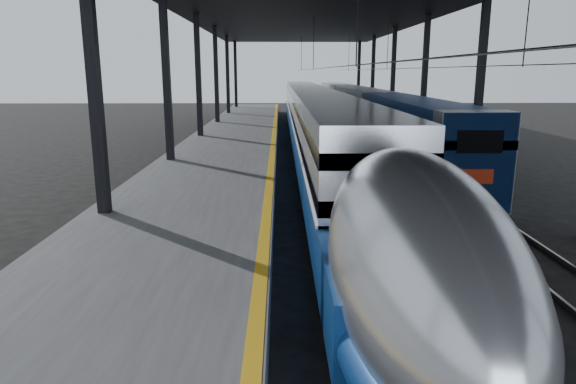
{
  "coord_description": "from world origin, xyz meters",
  "views": [
    {
      "loc": [
        -0.27,
        -10.67,
        5.3
      ],
      "look_at": [
        -0.05,
        3.4,
        2.0
      ],
      "focal_mm": 32.0,
      "sensor_mm": 36.0,
      "label": 1
    }
  ],
  "objects": [
    {
      "name": "second_train",
      "position": [
        7.0,
        35.07,
        1.98
      ],
      "size": [
        2.83,
        56.05,
        3.9
      ],
      "color": "navy",
      "rests_on": "ground"
    },
    {
      "name": "rails",
      "position": [
        4.5,
        20.0,
        0.08
      ],
      "size": [
        6.52,
        80.0,
        0.16
      ],
      "color": "slate",
      "rests_on": "ground"
    },
    {
      "name": "ground",
      "position": [
        0.0,
        0.0,
        0.0
      ],
      "size": [
        160.0,
        160.0,
        0.0
      ],
      "primitive_type": "plane",
      "color": "black",
      "rests_on": "ground"
    },
    {
      "name": "canopy",
      "position": [
        1.9,
        20.0,
        9.12
      ],
      "size": [
        18.0,
        75.0,
        9.47
      ],
      "color": "black",
      "rests_on": "ground"
    },
    {
      "name": "yellow_strip",
      "position": [
        -0.7,
        20.0,
        1.0
      ],
      "size": [
        0.3,
        80.0,
        0.01
      ],
      "primitive_type": "cube",
      "color": "gold",
      "rests_on": "platform"
    },
    {
      "name": "tgv_train",
      "position": [
        2.0,
        25.15,
        1.94
      ],
      "size": [
        2.89,
        65.2,
        4.14
      ],
      "color": "silver",
      "rests_on": "ground"
    },
    {
      "name": "platform",
      "position": [
        -3.5,
        20.0,
        0.5
      ],
      "size": [
        6.0,
        80.0,
        1.0
      ],
      "primitive_type": "cube",
      "color": "#4C4C4F",
      "rests_on": "ground"
    }
  ]
}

